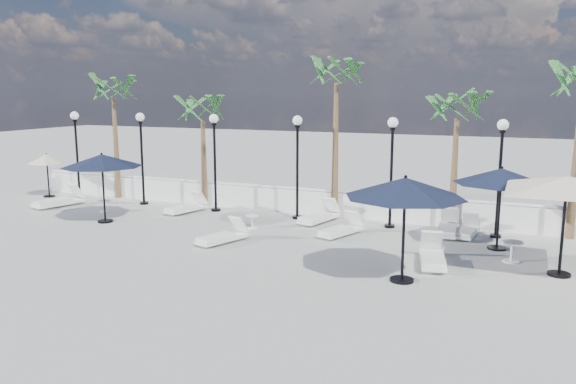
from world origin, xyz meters
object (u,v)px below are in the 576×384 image
at_px(lounger_5, 341,229).
at_px(parasol_cream_small, 47,159).
at_px(lounger_3, 319,216).
at_px(lounger_4, 448,228).
at_px(parasol_navy_right, 405,188).
at_px(lounger_7, 433,256).
at_px(parasol_navy_left, 102,161).
at_px(parasol_navy_mid, 501,176).
at_px(parasol_cream_sq_a, 568,177).
at_px(lounger_0, 59,201).
at_px(lounger_1, 186,207).
at_px(lounger_6, 467,231).
at_px(lounger_2, 222,236).

bearing_deg(lounger_5, parasol_cream_small, -165.85).
xyz_separation_m(lounger_3, lounger_4, (4.54, 0.00, -0.01)).
bearing_deg(parasol_navy_right, lounger_4, 85.27).
xyz_separation_m(lounger_7, parasol_navy_left, (-11.81, 0.58, 2.00)).
height_order(parasol_navy_left, parasol_navy_right, parasol_navy_right).
relative_size(parasol_navy_left, parasol_navy_mid, 1.02).
xyz_separation_m(lounger_4, parasol_cream_sq_a, (3.22, -3.17, 2.35)).
height_order(lounger_4, lounger_5, lounger_4).
height_order(lounger_0, parasol_navy_right, parasol_navy_right).
xyz_separation_m(lounger_0, lounger_7, (15.44, -1.99, -0.02)).
distance_m(lounger_1, parasol_navy_mid, 11.69).
relative_size(lounger_3, parasol_cream_small, 1.04).
bearing_deg(parasol_cream_sq_a, lounger_3, 157.75).
bearing_deg(lounger_5, lounger_3, 151.10).
height_order(lounger_6, parasol_navy_left, parasol_navy_left).
height_order(lounger_3, lounger_7, lounger_3).
bearing_deg(lounger_7, lounger_4, 78.82).
distance_m(lounger_0, parasol_navy_left, 4.37).
height_order(lounger_4, parasol_cream_small, parasol_cream_small).
relative_size(parasol_navy_mid, parasol_navy_right, 0.94).
bearing_deg(lounger_6, lounger_3, -174.50).
xyz_separation_m(parasol_navy_left, parasol_navy_mid, (13.35, 1.81, -0.03)).
xyz_separation_m(lounger_0, lounger_1, (5.47, 1.09, -0.03)).
relative_size(lounger_0, lounger_2, 1.16).
height_order(parasol_cream_sq_a, parasol_cream_small, parasol_cream_sq_a).
bearing_deg(lounger_1, parasol_navy_right, -12.20).
bearing_deg(parasol_navy_left, parasol_cream_sq_a, -0.74).
height_order(lounger_6, lounger_7, lounger_7).
bearing_deg(parasol_navy_left, lounger_5, 9.67).
height_order(lounger_3, parasol_navy_right, parasol_navy_right).
bearing_deg(lounger_6, lounger_0, -168.89).
height_order(lounger_3, parasol_cream_small, parasol_cream_small).
relative_size(lounger_4, parasol_cream_sq_a, 0.34).
distance_m(lounger_6, parasol_navy_right, 5.73).
bearing_deg(lounger_0, lounger_2, 0.44).
bearing_deg(lounger_3, parasol_navy_right, -38.35).
xyz_separation_m(lounger_7, parasol_navy_right, (-0.49, -1.65, 2.13)).
bearing_deg(lounger_4, lounger_7, -92.36).
relative_size(lounger_0, lounger_6, 1.28).
relative_size(parasol_navy_left, parasol_cream_sq_a, 0.51).
height_order(lounger_1, parasol_cream_small, parasol_cream_small).
distance_m(lounger_5, parasol_navy_left, 8.89).
xyz_separation_m(lounger_1, lounger_3, (5.37, 0.47, 0.01)).
bearing_deg(lounger_7, parasol_navy_left, 165.05).
relative_size(lounger_2, parasol_cream_small, 0.94).
distance_m(lounger_3, lounger_6, 5.15).
xyz_separation_m(lounger_2, parasol_cream_small, (-11.15, 3.82, 1.48)).
bearing_deg(lounger_1, lounger_4, 17.10).
bearing_deg(lounger_5, lounger_1, -168.81).
height_order(lounger_1, lounger_2, lounger_1).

